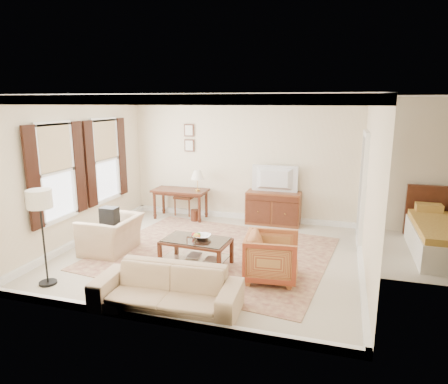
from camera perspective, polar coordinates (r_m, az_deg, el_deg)
The scene contains 20 objects.
room_shell at distance 7.08m, azimuth -2.28°, elevation 10.07°, with size 5.51×5.01×2.91m.
window_front at distance 7.90m, azimuth -22.87°, elevation 2.62°, with size 0.12×1.56×1.80m, color #CCB284, non-canonical shape.
window_rear at distance 9.17m, azimuth -16.57°, elevation 4.39°, with size 0.12×1.56×1.80m, color #CCB284, non-canonical shape.
doorway at distance 8.38m, azimuth 19.14°, elevation 0.16°, with size 0.10×1.12×2.25m, color white, non-canonical shape.
rug at distance 7.65m, azimuth -1.39°, elevation -8.69°, with size 4.13×3.54×0.01m, color maroon.
writing_desk at distance 9.77m, azimuth -6.25°, elevation -0.27°, with size 1.32×0.66×0.72m.
desk_chair at distance 10.12m, azimuth -5.64°, elevation -0.29°, with size 0.45×0.45×1.05m, color brown, non-canonical shape.
desk_lamp at distance 9.53m, azimuth -3.80°, elevation 1.67°, with size 0.32×0.32×0.50m, color silver, non-canonical shape.
framed_prints at distance 9.89m, azimuth -5.00°, elevation 7.73°, with size 0.25×0.04×0.68m, color #4B2315, non-canonical shape.
sideboard at distance 9.36m, azimuth 7.06°, elevation -2.30°, with size 1.25×0.48×0.77m, color brown.
tv at distance 9.15m, azimuth 7.19°, elevation 3.04°, with size 1.00×0.58×0.13m, color black.
coffee_table at distance 6.99m, azimuth -4.00°, elevation -7.60°, with size 1.20×0.75×0.49m.
fruit_bowl at distance 6.94m, azimuth -3.14°, elevation -6.30°, with size 0.42×0.42×0.10m, color silver.
book_a at distance 7.11m, azimuth -5.11°, elevation -8.88°, with size 0.28×0.04×0.38m, color brown.
book_b at distance 6.91m, azimuth -2.72°, elevation -9.51°, with size 0.28×0.03×0.38m, color brown.
striped_armchair at distance 6.48m, azimuth 6.85°, elevation -8.90°, with size 0.82×0.77×0.84m, color maroon.
club_armchair at distance 7.89m, azimuth -15.85°, elevation -5.02°, with size 1.05×0.68×0.92m, color tan.
backpack at distance 7.85m, azimuth -16.05°, elevation -3.24°, with size 0.32×0.22×0.40m, color black.
sofa at distance 5.64m, azimuth -8.22°, elevation -12.68°, with size 2.03×0.59×0.79m, color tan.
floor_lamp at distance 6.62m, azimuth -24.81°, elevation -1.84°, with size 0.38×0.38×1.52m.
Camera 1 is at (2.29, -6.69, 2.81)m, focal length 32.00 mm.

